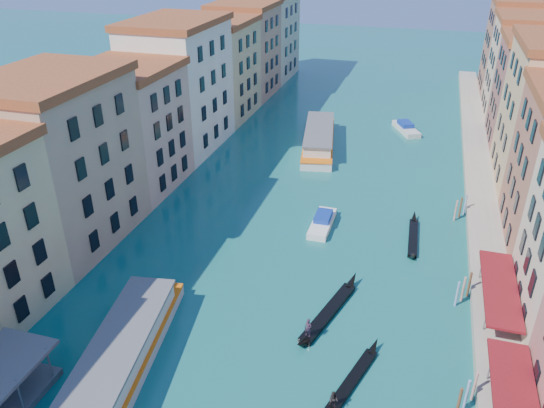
{
  "coord_description": "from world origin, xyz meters",
  "views": [
    {
      "loc": [
        12.99,
        -6.61,
        33.87
      ],
      "look_at": [
        -1.65,
        42.37,
        6.77
      ],
      "focal_mm": 35.0,
      "sensor_mm": 36.0,
      "label": 1
    }
  ],
  "objects_px": {
    "vaporetto_far": "(319,138)",
    "gondola_right": "(351,380)",
    "gondola_fore": "(328,311)",
    "vaporetto_near": "(122,354)"
  },
  "relations": [
    {
      "from": "gondola_fore",
      "to": "gondola_right",
      "type": "bearing_deg",
      "value": -51.36
    },
    {
      "from": "vaporetto_far",
      "to": "gondola_right",
      "type": "xyz_separation_m",
      "value": [
        13.86,
        -51.59,
        -1.05
      ]
    },
    {
      "from": "vaporetto_near",
      "to": "gondola_fore",
      "type": "bearing_deg",
      "value": 27.95
    },
    {
      "from": "gondola_fore",
      "to": "gondola_right",
      "type": "relative_size",
      "value": 1.25
    },
    {
      "from": "vaporetto_far",
      "to": "gondola_fore",
      "type": "height_order",
      "value": "vaporetto_far"
    },
    {
      "from": "gondola_right",
      "to": "gondola_fore",
      "type": "bearing_deg",
      "value": 130.17
    },
    {
      "from": "vaporetto_near",
      "to": "gondola_right",
      "type": "height_order",
      "value": "vaporetto_near"
    },
    {
      "from": "vaporetto_far",
      "to": "gondola_right",
      "type": "relative_size",
      "value": 2.14
    },
    {
      "from": "vaporetto_far",
      "to": "gondola_right",
      "type": "distance_m",
      "value": 53.43
    },
    {
      "from": "vaporetto_far",
      "to": "gondola_right",
      "type": "height_order",
      "value": "vaporetto_far"
    }
  ]
}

